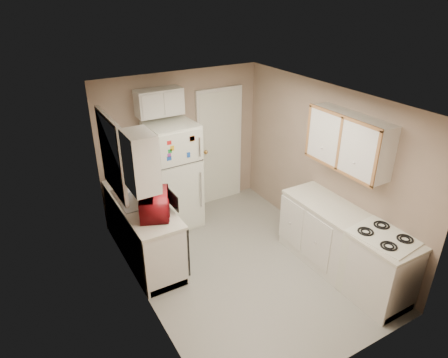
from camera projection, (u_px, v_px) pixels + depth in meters
floor at (242, 265)px, 5.68m from camera, size 3.80×3.80×0.00m
ceiling at (246, 99)px, 4.61m from camera, size 3.80×3.80×0.00m
wall_left at (139, 220)px, 4.52m from camera, size 3.80×3.80×0.00m
wall_right at (325, 168)px, 5.78m from camera, size 3.80×3.80×0.00m
wall_back at (182, 144)px, 6.62m from camera, size 2.80×2.80×0.00m
wall_front at (354, 274)px, 3.68m from camera, size 2.80×2.80×0.00m
left_counter at (143, 229)px, 5.69m from camera, size 0.60×1.80×0.90m
dishwasher at (179, 242)px, 5.33m from camera, size 0.03×0.58×0.72m
sink at (137, 200)px, 5.62m from camera, size 0.54×0.74×0.16m
microwave at (155, 204)px, 5.12m from camera, size 0.62×0.48×0.36m
soap_bottle at (128, 186)px, 5.70m from camera, size 0.09×0.09×0.19m
window_blinds at (112, 155)px, 5.17m from camera, size 0.10×0.98×1.08m
upper_cabinet_left at (141, 162)px, 4.49m from camera, size 0.30×0.45×0.70m
refrigerator at (174, 176)px, 6.31m from camera, size 0.73×0.71×1.73m
cabinet_over_fridge at (159, 102)px, 5.97m from camera, size 0.70×0.30×0.40m
interior_door at (220, 147)px, 6.98m from camera, size 0.86×0.06×2.08m
right_counter at (343, 245)px, 5.36m from camera, size 0.60×2.00×0.90m
stove at (378, 267)px, 4.94m from camera, size 0.68×0.80×0.89m
upper_cabinet_right at (349, 141)px, 5.06m from camera, size 0.30×1.20×0.70m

